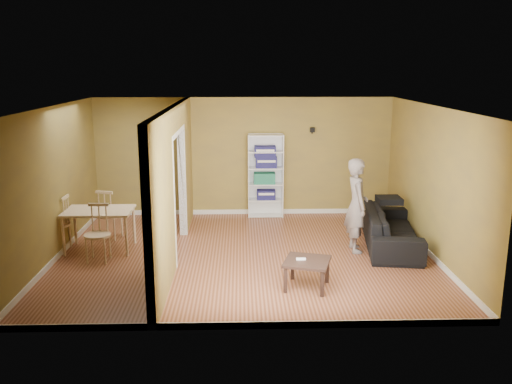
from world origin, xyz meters
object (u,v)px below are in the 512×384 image
(sofa, at_px, (391,223))
(chair_left, at_px, (57,223))
(chair_far, at_px, (110,214))
(dining_table, at_px, (99,214))
(chair_near, at_px, (97,233))
(bookshelf, at_px, (265,175))
(coffee_table, at_px, (307,264))
(person, at_px, (357,197))

(sofa, distance_m, chair_left, 6.08)
(chair_far, bearing_deg, dining_table, 101.92)
(dining_table, distance_m, chair_near, 0.63)
(bookshelf, relative_size, coffee_table, 2.80)
(coffee_table, bearing_deg, chair_far, 144.47)
(bookshelf, distance_m, chair_near, 4.12)
(sofa, distance_m, chair_near, 5.24)
(dining_table, bearing_deg, coffee_table, -27.39)
(sofa, xyz_separation_m, coffee_table, (-1.78, -1.87, -0.07))
(bookshelf, distance_m, chair_left, 4.45)
(person, bearing_deg, coffee_table, 144.16)
(sofa, height_order, bookshelf, bookshelf)
(person, distance_m, coffee_table, 2.07)
(sofa, distance_m, coffee_table, 2.59)
(dining_table, relative_size, chair_near, 1.22)
(bookshelf, bearing_deg, sofa, -44.33)
(bookshelf, xyz_separation_m, chair_far, (-3.06, -1.54, -0.42))
(person, height_order, dining_table, person)
(person, distance_m, dining_table, 4.62)
(dining_table, bearing_deg, chair_near, -79.23)
(dining_table, xyz_separation_m, chair_far, (0.03, 0.67, -0.18))
(person, distance_m, chair_far, 4.68)
(dining_table, bearing_deg, chair_left, 177.42)
(dining_table, distance_m, chair_left, 0.78)
(chair_near, bearing_deg, coffee_table, -17.89)
(chair_near, relative_size, chair_far, 1.00)
(chair_left, relative_size, chair_far, 1.02)
(bookshelf, relative_size, chair_left, 1.82)
(dining_table, height_order, chair_left, chair_left)
(coffee_table, xyz_separation_m, dining_table, (-3.54, 1.83, 0.30))
(person, xyz_separation_m, chair_near, (-4.50, -0.41, -0.50))
(coffee_table, bearing_deg, chair_left, 156.54)
(bookshelf, bearing_deg, person, -57.70)
(coffee_table, bearing_deg, person, 56.95)
(chair_left, bearing_deg, person, 88.63)
(sofa, xyz_separation_m, dining_table, (-5.32, -0.04, 0.23))
(chair_left, xyz_separation_m, chair_near, (0.88, -0.63, -0.01))
(chair_left, height_order, chair_near, chair_left)
(bookshelf, distance_m, dining_table, 3.81)
(chair_left, relative_size, chair_near, 1.02)
(person, bearing_deg, chair_far, 76.68)
(dining_table, relative_size, chair_far, 1.22)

